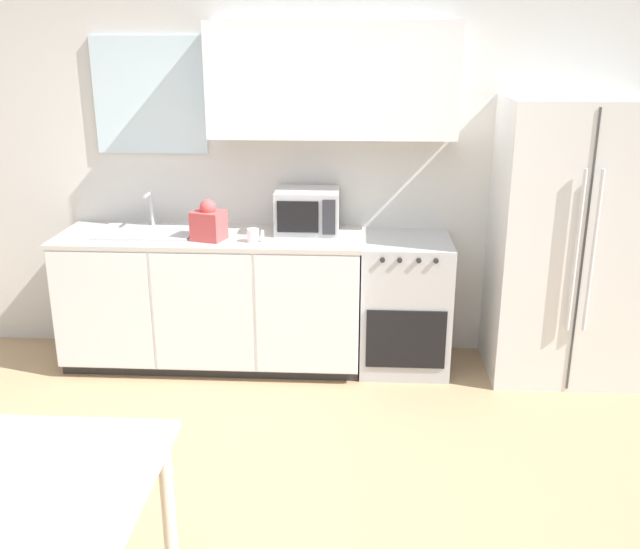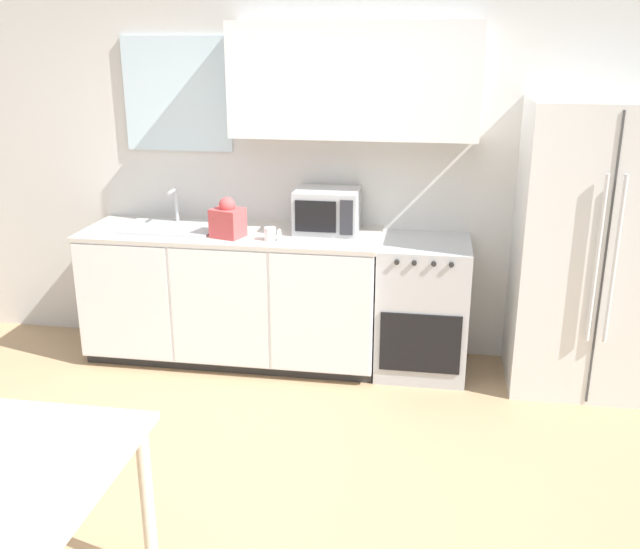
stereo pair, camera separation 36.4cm
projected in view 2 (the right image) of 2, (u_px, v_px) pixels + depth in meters
name	position (u px, v px, depth m)	size (l,w,h in m)	color
ground_plane	(230.00, 499.00, 3.57)	(12.00, 12.00, 0.00)	tan
wall_back	(308.00, 152.00, 4.95)	(12.00, 0.38, 2.70)	silver
kitchen_counter	(233.00, 295.00, 5.03)	(2.06, 0.67, 0.94)	#333333
oven_range	(422.00, 307.00, 4.85)	(0.60, 0.62, 0.92)	#B7BABC
refrigerator	(593.00, 250.00, 4.51)	(0.94, 0.71, 1.85)	silver
kitchen_sink	(170.00, 227.00, 4.95)	(0.64, 0.40, 0.26)	#B7BABC
microwave	(327.00, 211.00, 4.84)	(0.43, 0.36, 0.29)	#B7BABC
coffee_mug	(271.00, 234.00, 4.66)	(0.11, 0.08, 0.09)	white
grocery_bag_0	(228.00, 220.00, 4.72)	(0.24, 0.22, 0.27)	#D14C4C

